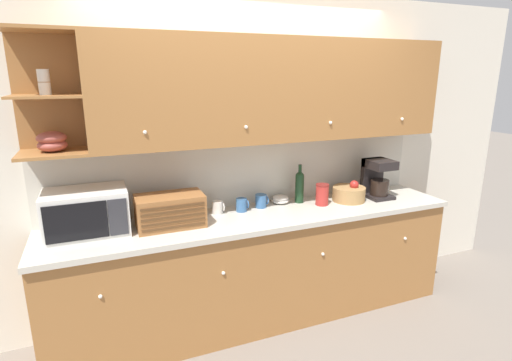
{
  "coord_description": "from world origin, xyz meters",
  "views": [
    {
      "loc": [
        -1.14,
        -3.01,
        1.97
      ],
      "look_at": [
        0.0,
        -0.2,
        1.16
      ],
      "focal_mm": 28.0,
      "sensor_mm": 36.0,
      "label": 1
    }
  ],
  "objects_px": {
    "mug": "(218,207)",
    "microwave": "(86,212)",
    "storage_canister": "(322,195)",
    "coffee_maker": "(377,178)",
    "bread_box": "(170,211)",
    "fruit_basket": "(349,193)",
    "mug_blue_second": "(261,201)",
    "mug_patterned_third": "(242,205)",
    "wine_bottle": "(300,186)",
    "bowl_stack_on_counter": "(280,199)"
  },
  "relations": [
    {
      "from": "mug_blue_second",
      "to": "bowl_stack_on_counter",
      "type": "height_order",
      "value": "mug_blue_second"
    },
    {
      "from": "fruit_basket",
      "to": "microwave",
      "type": "bearing_deg",
      "value": 178.56
    },
    {
      "from": "fruit_basket",
      "to": "bread_box",
      "type": "bearing_deg",
      "value": -179.32
    },
    {
      "from": "microwave",
      "to": "mug_patterned_third",
      "type": "distance_m",
      "value": 1.14
    },
    {
      "from": "mug",
      "to": "storage_canister",
      "type": "distance_m",
      "value": 0.88
    },
    {
      "from": "mug",
      "to": "coffee_maker",
      "type": "height_order",
      "value": "coffee_maker"
    },
    {
      "from": "storage_canister",
      "to": "coffee_maker",
      "type": "xyz_separation_m",
      "value": [
        0.57,
        0.02,
        0.08
      ]
    },
    {
      "from": "bowl_stack_on_counter",
      "to": "fruit_basket",
      "type": "relative_size",
      "value": 0.53
    },
    {
      "from": "mug_blue_second",
      "to": "fruit_basket",
      "type": "distance_m",
      "value": 0.78
    },
    {
      "from": "mug",
      "to": "mug_patterned_third",
      "type": "bearing_deg",
      "value": -3.75
    },
    {
      "from": "mug_blue_second",
      "to": "fruit_basket",
      "type": "xyz_separation_m",
      "value": [
        0.77,
        -0.12,
        0.01
      ]
    },
    {
      "from": "bread_box",
      "to": "mug",
      "type": "relative_size",
      "value": 4.59
    },
    {
      "from": "mug_patterned_third",
      "to": "bowl_stack_on_counter",
      "type": "height_order",
      "value": "mug_patterned_third"
    },
    {
      "from": "bowl_stack_on_counter",
      "to": "wine_bottle",
      "type": "bearing_deg",
      "value": -14.29
    },
    {
      "from": "wine_bottle",
      "to": "fruit_basket",
      "type": "distance_m",
      "value": 0.44
    },
    {
      "from": "mug",
      "to": "mug_blue_second",
      "type": "distance_m",
      "value": 0.38
    },
    {
      "from": "microwave",
      "to": "storage_canister",
      "type": "distance_m",
      "value": 1.81
    },
    {
      "from": "bread_box",
      "to": "storage_canister",
      "type": "height_order",
      "value": "bread_box"
    },
    {
      "from": "microwave",
      "to": "mug",
      "type": "distance_m",
      "value": 0.95
    },
    {
      "from": "bowl_stack_on_counter",
      "to": "coffee_maker",
      "type": "distance_m",
      "value": 0.89
    },
    {
      "from": "fruit_basket",
      "to": "storage_canister",
      "type": "bearing_deg",
      "value": -177.77
    },
    {
      "from": "storage_canister",
      "to": "fruit_basket",
      "type": "distance_m",
      "value": 0.28
    },
    {
      "from": "bread_box",
      "to": "microwave",
      "type": "bearing_deg",
      "value": 172.65
    },
    {
      "from": "storage_canister",
      "to": "microwave",
      "type": "bearing_deg",
      "value": 178.0
    },
    {
      "from": "mug_blue_second",
      "to": "coffee_maker",
      "type": "relative_size",
      "value": 0.32
    },
    {
      "from": "bowl_stack_on_counter",
      "to": "fruit_basket",
      "type": "bearing_deg",
      "value": -15.78
    },
    {
      "from": "wine_bottle",
      "to": "mug",
      "type": "bearing_deg",
      "value": -178.49
    },
    {
      "from": "storage_canister",
      "to": "coffee_maker",
      "type": "relative_size",
      "value": 0.52
    },
    {
      "from": "bread_box",
      "to": "bowl_stack_on_counter",
      "type": "distance_m",
      "value": 0.98
    },
    {
      "from": "mug",
      "to": "coffee_maker",
      "type": "xyz_separation_m",
      "value": [
        1.44,
        -0.1,
        0.12
      ]
    },
    {
      "from": "bread_box",
      "to": "fruit_basket",
      "type": "xyz_separation_m",
      "value": [
        1.54,
        0.02,
        -0.05
      ]
    },
    {
      "from": "bowl_stack_on_counter",
      "to": "fruit_basket",
      "type": "distance_m",
      "value": 0.6
    },
    {
      "from": "bread_box",
      "to": "coffee_maker",
      "type": "height_order",
      "value": "coffee_maker"
    },
    {
      "from": "bowl_stack_on_counter",
      "to": "storage_canister",
      "type": "height_order",
      "value": "storage_canister"
    },
    {
      "from": "mug_patterned_third",
      "to": "fruit_basket",
      "type": "relative_size",
      "value": 0.38
    },
    {
      "from": "mug",
      "to": "microwave",
      "type": "bearing_deg",
      "value": -176.9
    },
    {
      "from": "bowl_stack_on_counter",
      "to": "coffee_maker",
      "type": "height_order",
      "value": "coffee_maker"
    },
    {
      "from": "fruit_basket",
      "to": "mug_blue_second",
      "type": "bearing_deg",
      "value": 170.96
    },
    {
      "from": "bread_box",
      "to": "wine_bottle",
      "type": "distance_m",
      "value": 1.13
    },
    {
      "from": "bread_box",
      "to": "wine_bottle",
      "type": "height_order",
      "value": "wine_bottle"
    },
    {
      "from": "bread_box",
      "to": "coffee_maker",
      "type": "distance_m",
      "value": 1.83
    },
    {
      "from": "bread_box",
      "to": "mug_patterned_third",
      "type": "distance_m",
      "value": 0.6
    },
    {
      "from": "mug_blue_second",
      "to": "wine_bottle",
      "type": "bearing_deg",
      "value": 0.02
    },
    {
      "from": "mug_patterned_third",
      "to": "fruit_basket",
      "type": "distance_m",
      "value": 0.96
    },
    {
      "from": "bowl_stack_on_counter",
      "to": "microwave",
      "type": "bearing_deg",
      "value": -175.81
    },
    {
      "from": "microwave",
      "to": "mug",
      "type": "relative_size",
      "value": 5.18
    },
    {
      "from": "bowl_stack_on_counter",
      "to": "wine_bottle",
      "type": "relative_size",
      "value": 0.45
    },
    {
      "from": "mug",
      "to": "bowl_stack_on_counter",
      "type": "distance_m",
      "value": 0.57
    },
    {
      "from": "wine_bottle",
      "to": "mug_blue_second",
      "type": "bearing_deg",
      "value": -179.98
    },
    {
      "from": "fruit_basket",
      "to": "coffee_maker",
      "type": "xyz_separation_m",
      "value": [
        0.29,
        0.01,
        0.11
      ]
    }
  ]
}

